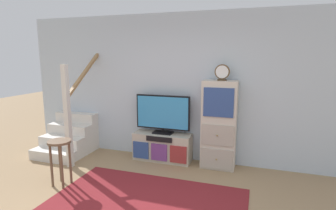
{
  "coord_description": "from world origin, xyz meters",
  "views": [
    {
      "loc": [
        1.32,
        -2.33,
        1.93
      ],
      "look_at": [
        -0.03,
        1.73,
        1.15
      ],
      "focal_mm": 28.74,
      "sensor_mm": 36.0,
      "label": 1
    }
  ],
  "objects_px": {
    "desk_clock": "(222,73)",
    "television": "(163,113)",
    "bar_stool_near": "(60,152)",
    "side_cabinet": "(219,125)",
    "media_console": "(162,147)"
  },
  "relations": [
    {
      "from": "side_cabinet",
      "to": "media_console",
      "type": "bearing_deg",
      "value": -179.44
    },
    {
      "from": "bar_stool_near",
      "to": "television",
      "type": "bearing_deg",
      "value": 52.24
    },
    {
      "from": "media_console",
      "to": "bar_stool_near",
      "type": "height_order",
      "value": "bar_stool_near"
    },
    {
      "from": "side_cabinet",
      "to": "desk_clock",
      "type": "height_order",
      "value": "desk_clock"
    },
    {
      "from": "television",
      "to": "bar_stool_near",
      "type": "relative_size",
      "value": 1.46
    },
    {
      "from": "bar_stool_near",
      "to": "side_cabinet",
      "type": "bearing_deg",
      "value": 33.59
    },
    {
      "from": "television",
      "to": "desk_clock",
      "type": "distance_m",
      "value": 1.31
    },
    {
      "from": "desk_clock",
      "to": "bar_stool_near",
      "type": "relative_size",
      "value": 0.38
    },
    {
      "from": "side_cabinet",
      "to": "bar_stool_near",
      "type": "relative_size",
      "value": 2.18
    },
    {
      "from": "television",
      "to": "bar_stool_near",
      "type": "xyz_separation_m",
      "value": [
        -1.12,
        -1.44,
        -0.37
      ]
    },
    {
      "from": "desk_clock",
      "to": "media_console",
      "type": "bearing_deg",
      "value": 179.73
    },
    {
      "from": "television",
      "to": "side_cabinet",
      "type": "bearing_deg",
      "value": -0.76
    },
    {
      "from": "side_cabinet",
      "to": "television",
      "type": "bearing_deg",
      "value": 179.24
    },
    {
      "from": "television",
      "to": "desk_clock",
      "type": "bearing_deg",
      "value": -1.56
    },
    {
      "from": "desk_clock",
      "to": "television",
      "type": "bearing_deg",
      "value": 178.44
    }
  ]
}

